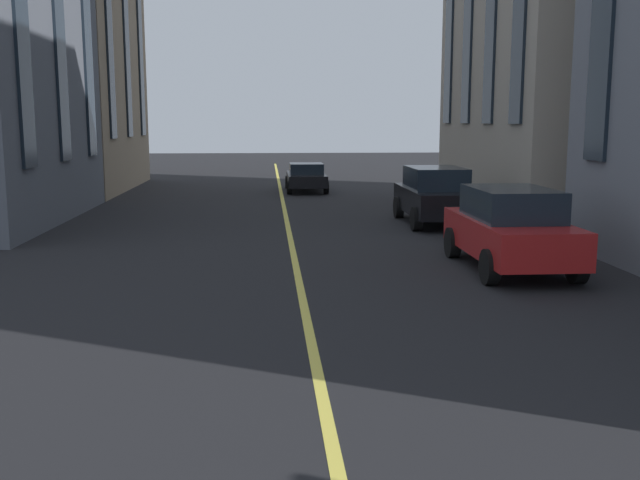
{
  "coord_description": "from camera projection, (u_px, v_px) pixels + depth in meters",
  "views": [
    {
      "loc": [
        1.28,
        0.65,
        3.39
      ],
      "look_at": [
        13.34,
        -0.22,
        1.41
      ],
      "focal_mm": 40.98,
      "sensor_mm": 36.0,
      "label": 1
    }
  ],
  "objects": [
    {
      "name": "car_red_parked_b",
      "position": [
        511.0,
        228.0,
        16.71
      ],
      "size": [
        4.7,
        2.14,
        1.88
      ],
      "color": "#B21E1E",
      "rests_on": "ground_plane"
    },
    {
      "name": "car_black_far",
      "position": [
        435.0,
        195.0,
        24.19
      ],
      "size": [
        4.7,
        2.14,
        1.88
      ],
      "color": "black",
      "rests_on": "ground_plane"
    },
    {
      "name": "lane_centre_line",
      "position": [
        293.0,
        252.0,
        19.01
      ],
      "size": [
        80.0,
        0.16,
        0.01
      ],
      "color": "#D8C64C",
      "rests_on": "ground_plane"
    },
    {
      "name": "car_black_trailing",
      "position": [
        306.0,
        177.0,
        35.46
      ],
      "size": [
        4.4,
        1.95,
        1.37
      ],
      "color": "black",
      "rests_on": "ground_plane"
    }
  ]
}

